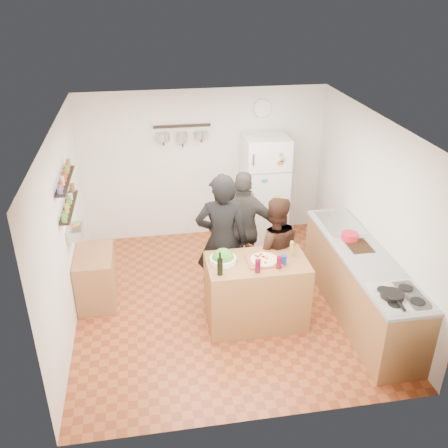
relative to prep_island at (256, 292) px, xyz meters
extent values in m
plane|color=brown|center=(-0.31, 0.50, -0.46)|extent=(4.20, 4.20, 0.00)
plane|color=white|center=(-0.31, 0.50, 2.04)|extent=(4.20, 4.20, 0.00)
plane|color=silver|center=(-0.31, 2.60, 0.79)|extent=(4.00, 0.00, 4.00)
plane|color=silver|center=(-2.31, 0.50, 0.79)|extent=(0.00, 4.20, 4.20)
plane|color=silver|center=(1.69, 0.50, 0.79)|extent=(0.00, 4.20, 4.20)
cube|color=#965F37|center=(0.00, 0.00, 0.00)|extent=(1.25, 0.72, 0.91)
cube|color=brown|center=(0.08, -0.02, 0.47)|extent=(0.42, 0.34, 0.02)
cylinder|color=beige|center=(0.08, -0.02, 0.48)|extent=(0.34, 0.34, 0.02)
cylinder|color=white|center=(-0.42, 0.05, 0.49)|extent=(0.33, 0.33, 0.07)
cylinder|color=black|center=(-0.50, -0.22, 0.56)|extent=(0.07, 0.07, 0.21)
cylinder|color=#4E061D|center=(-0.05, -0.24, 0.54)|extent=(0.07, 0.07, 0.16)
cylinder|color=#5C071E|center=(0.22, -0.20, 0.53)|extent=(0.06, 0.06, 0.16)
cylinder|color=olive|center=(0.45, 0.05, 0.54)|extent=(0.05, 0.05, 0.17)
cylinder|color=navy|center=(0.30, -0.12, 0.52)|extent=(0.08, 0.08, 0.12)
imported|color=black|center=(-0.36, 0.52, 0.49)|extent=(0.75, 0.55, 1.89)
imported|color=black|center=(0.33, 0.46, 0.32)|extent=(0.80, 0.65, 1.54)
imported|color=#2E2C29|center=(0.03, 0.98, 0.40)|extent=(1.08, 0.69, 1.71)
cube|color=#9E7042|center=(1.39, -0.05, -0.01)|extent=(0.63, 2.63, 0.90)
cube|color=white|center=(1.39, -1.00, 0.46)|extent=(0.60, 0.62, 0.02)
cylinder|color=black|center=(1.29, -0.99, 0.49)|extent=(0.25, 0.25, 0.05)
cube|color=silver|center=(1.39, 0.80, 0.46)|extent=(0.50, 0.80, 0.03)
cube|color=brown|center=(1.39, 0.14, 0.46)|extent=(0.30, 0.40, 0.02)
cylinder|color=red|center=(1.34, 0.34, 0.51)|extent=(0.22, 0.22, 0.09)
cube|color=white|center=(0.64, 2.25, 0.45)|extent=(0.70, 0.68, 1.80)
cylinder|color=silver|center=(0.64, 2.58, 1.69)|extent=(0.30, 0.03, 0.30)
cube|color=black|center=(-2.24, 0.70, 1.04)|extent=(0.12, 1.00, 0.02)
cube|color=black|center=(-2.24, 0.70, 1.40)|extent=(0.12, 1.00, 0.02)
cube|color=silver|center=(-2.21, 0.70, 0.69)|extent=(0.18, 0.35, 0.14)
cube|color=#8E5E3B|center=(-2.05, 0.82, -0.09)|extent=(0.50, 0.80, 0.73)
cube|color=black|center=(-0.66, 2.50, 1.49)|extent=(0.90, 0.04, 0.04)
camera|label=1|loc=(-1.27, -5.14, 3.64)|focal=40.00mm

